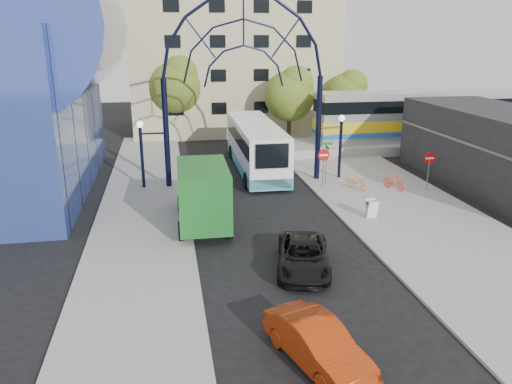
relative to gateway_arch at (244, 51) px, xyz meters
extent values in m
plane|color=black|center=(0.00, -14.00, -8.56)|extent=(120.00, 120.00, 0.00)
cube|color=gray|center=(8.00, -10.00, -8.50)|extent=(8.00, 56.00, 0.12)
cube|color=gray|center=(-6.50, -8.00, -8.50)|extent=(5.00, 50.00, 0.12)
cylinder|color=black|center=(-5.00, 0.00, -5.06)|extent=(0.36, 0.36, 7.00)
cylinder|color=black|center=(5.00, 0.00, -5.06)|extent=(0.36, 0.36, 7.00)
cylinder|color=black|center=(-6.60, 0.00, -6.56)|extent=(0.20, 0.20, 4.00)
cylinder|color=black|center=(6.60, 0.00, -6.56)|extent=(0.20, 0.20, 4.00)
sphere|color=white|center=(-6.60, 0.00, -4.36)|extent=(0.44, 0.44, 0.44)
sphere|color=white|center=(6.60, 0.00, -4.36)|extent=(0.44, 0.44, 0.44)
cylinder|color=slate|center=(4.80, -2.00, -7.34)|extent=(0.06, 0.06, 2.20)
cylinder|color=red|center=(4.80, -2.00, -6.34)|extent=(0.80, 0.04, 0.80)
cube|color=white|center=(4.80, -2.03, -6.34)|extent=(0.55, 0.02, 0.12)
cylinder|color=slate|center=(11.00, -4.00, -7.34)|extent=(0.06, 0.06, 2.20)
cylinder|color=red|center=(11.00, -4.00, -6.34)|extent=(0.76, 0.04, 0.76)
cube|color=white|center=(11.00, -4.03, -6.34)|extent=(0.55, 0.02, 0.12)
cylinder|color=slate|center=(5.20, -1.40, -7.04)|extent=(0.05, 0.05, 2.80)
cube|color=#146626|center=(5.20, -1.40, -5.74)|extent=(0.70, 0.03, 0.18)
cube|color=#146626|center=(5.20, -1.40, -5.99)|extent=(0.03, 0.70, 0.18)
cube|color=white|center=(5.60, -8.20, -7.94)|extent=(0.55, 0.26, 0.99)
cube|color=white|center=(5.60, -7.85, -7.94)|extent=(0.55, 0.26, 0.99)
cube|color=#1E59A5|center=(5.60, -8.02, -7.61)|extent=(0.55, 0.42, 0.14)
cylinder|color=#33499E|center=(-12.00, 1.00, 1.44)|extent=(9.00, 16.00, 9.00)
cube|color=black|center=(16.00, -4.00, -6.06)|extent=(6.00, 16.00, 5.00)
cube|color=tan|center=(2.00, 21.00, -1.56)|extent=(20.00, 12.00, 14.00)
cube|color=gray|center=(20.00, 8.00, -8.16)|extent=(32.00, 5.00, 0.80)
cube|color=#B7B7BC|center=(20.00, 8.00, -5.66)|extent=(25.00, 3.00, 4.20)
cube|color=gold|center=(20.00, 8.00, -6.26)|extent=(25.10, 3.05, 0.90)
cube|color=black|center=(20.00, 8.00, -4.66)|extent=(25.05, 3.05, 1.00)
cube|color=#1E59A5|center=(20.00, 8.00, -6.96)|extent=(25.10, 3.05, 0.35)
cylinder|color=#382314|center=(6.00, 12.00, -7.30)|extent=(0.36, 0.36, 2.52)
sphere|color=#325215|center=(6.00, 12.00, -4.22)|extent=(4.48, 4.48, 4.48)
sphere|color=#325215|center=(6.50, 11.70, -3.10)|extent=(3.08, 3.08, 3.08)
cylinder|color=#382314|center=(-4.00, 16.00, -7.12)|extent=(0.36, 0.36, 2.88)
sphere|color=#325215|center=(-4.00, 16.00, -3.60)|extent=(5.12, 5.12, 5.12)
sphere|color=#325215|center=(-3.50, 15.70, -2.32)|extent=(3.52, 3.52, 3.52)
cylinder|color=#382314|center=(12.00, 14.00, -7.39)|extent=(0.36, 0.36, 2.34)
sphere|color=#325215|center=(12.00, 14.00, -4.53)|extent=(4.16, 4.16, 4.16)
sphere|color=#325215|center=(12.50, 13.70, -3.49)|extent=(2.86, 2.86, 2.86)
cube|color=white|center=(1.38, 3.54, -6.67)|extent=(2.97, 12.46, 3.13)
cube|color=#50A8B2|center=(1.38, 3.54, -7.96)|extent=(3.00, 12.46, 0.76)
cube|color=black|center=(1.38, 3.54, -6.02)|extent=(3.02, 12.21, 0.97)
cube|color=black|center=(1.27, -2.75, -6.07)|extent=(2.04, 0.19, 1.51)
cube|color=black|center=(1.49, 9.69, -6.83)|extent=(2.59, 0.24, 1.73)
cylinder|color=black|center=(0.10, 7.41, -8.04)|extent=(0.32, 1.04, 1.04)
cylinder|color=black|center=(2.79, 7.36, -8.04)|extent=(0.32, 1.04, 1.04)
cylinder|color=black|center=(-0.04, -1.03, -8.04)|extent=(0.32, 1.04, 1.04)
cylinder|color=black|center=(2.65, -1.08, -8.04)|extent=(0.32, 1.04, 1.04)
cube|color=black|center=(-3.27, -4.86, -7.43)|extent=(2.41, 2.51, 2.25)
cube|color=black|center=(-3.24, -3.64, -6.97)|extent=(2.05, 0.15, 1.02)
cube|color=#196021|center=(-3.35, -7.93, -6.61)|extent=(2.57, 4.76, 2.86)
cylinder|color=black|center=(-4.46, -5.14, -8.07)|extent=(0.29, 0.99, 0.98)
cylinder|color=black|center=(-2.10, -5.20, -8.07)|extent=(0.29, 0.99, 0.98)
cylinder|color=black|center=(-4.55, -9.13, -8.07)|extent=(0.29, 0.99, 0.98)
cylinder|color=black|center=(-2.20, -9.19, -8.07)|extent=(0.29, 0.99, 0.98)
imported|color=black|center=(0.38, -13.21, -7.91)|extent=(3.18, 5.00, 1.28)
imported|color=#982A09|center=(-0.90, -19.38, -7.87)|extent=(2.69, 4.40, 1.37)
imported|color=orange|center=(6.78, -2.92, -7.99)|extent=(1.29, 1.80, 0.90)
imported|color=#FA4732|center=(9.05, -3.41, -7.90)|extent=(1.16, 1.84, 1.07)
camera|label=1|loc=(-5.01, -31.69, 0.89)|focal=35.00mm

